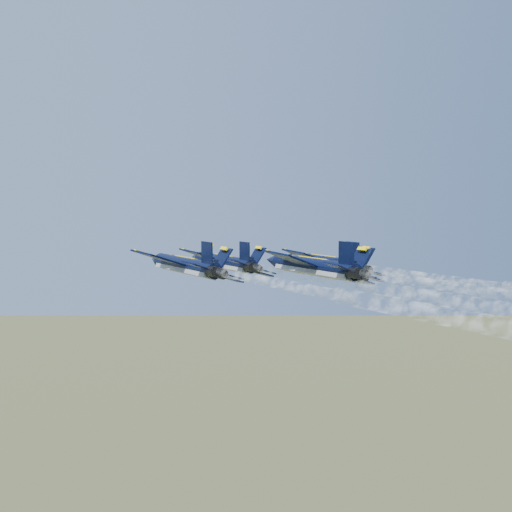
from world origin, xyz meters
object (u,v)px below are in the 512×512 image
object	(u,v)px
jet_right	(323,263)
jet_lead	(223,262)
jet_left	(184,266)
jet_slot	(312,267)

from	to	relation	value
jet_right	jet_lead	bearing A→B (deg)	129.27
jet_left	jet_right	distance (m)	20.54
jet_lead	jet_slot	size ratio (longest dim) A/B	1.00
jet_lead	jet_slot	world-z (taller)	same
jet_right	jet_slot	xyz separation A→B (m)	(-7.19, -12.41, 0.00)
jet_left	jet_slot	world-z (taller)	same
jet_right	jet_left	bearing A→B (deg)	177.73
jet_lead	jet_left	size ratio (longest dim) A/B	1.00
jet_right	jet_slot	size ratio (longest dim) A/B	1.00
jet_lead	jet_right	distance (m)	14.60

